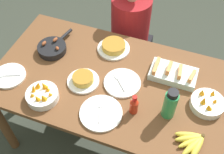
# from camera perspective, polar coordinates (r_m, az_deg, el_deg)

# --- Properties ---
(ground_plane) EXTENTS (14.00, 14.00, 0.00)m
(ground_plane) POSITION_cam_1_polar(r_m,az_deg,el_deg) (2.52, -0.00, -11.57)
(ground_plane) COLOR #383D33
(dining_table) EXTENTS (1.61, 0.89, 0.77)m
(dining_table) POSITION_cam_1_polar(r_m,az_deg,el_deg) (1.96, -0.00, -2.48)
(dining_table) COLOR brown
(dining_table) RESTS_ON ground_plane
(banana_bunch) EXTENTS (0.18, 0.19, 0.04)m
(banana_bunch) POSITION_cam_1_polar(r_m,az_deg,el_deg) (1.67, 16.01, -12.55)
(banana_bunch) COLOR gold
(banana_bunch) RESTS_ON dining_table
(melon_tray) EXTENTS (0.31, 0.18, 0.09)m
(melon_tray) POSITION_cam_1_polar(r_m,az_deg,el_deg) (1.91, 12.29, 0.70)
(melon_tray) COLOR silver
(melon_tray) RESTS_ON dining_table
(skillet) EXTENTS (0.21, 0.33, 0.08)m
(skillet) POSITION_cam_1_polar(r_m,az_deg,el_deg) (2.08, -12.00, 5.80)
(skillet) COLOR black
(skillet) RESTS_ON dining_table
(frittata_plate_center) EXTENTS (0.24, 0.24, 0.06)m
(frittata_plate_center) POSITION_cam_1_polar(r_m,az_deg,el_deg) (2.05, 0.33, 6.14)
(frittata_plate_center) COLOR white
(frittata_plate_center) RESTS_ON dining_table
(frittata_plate_side) EXTENTS (0.21, 0.21, 0.06)m
(frittata_plate_side) POSITION_cam_1_polar(r_m,az_deg,el_deg) (1.86, -5.90, -0.54)
(frittata_plate_side) COLOR white
(frittata_plate_side) RESTS_ON dining_table
(empty_plate_near_front) EXTENTS (0.26, 0.26, 0.02)m
(empty_plate_near_front) POSITION_cam_1_polar(r_m,az_deg,el_deg) (1.72, -2.26, -7.33)
(empty_plate_near_front) COLOR white
(empty_plate_near_front) RESTS_ON dining_table
(empty_plate_far_left) EXTENTS (0.24, 0.24, 0.02)m
(empty_plate_far_left) POSITION_cam_1_polar(r_m,az_deg,el_deg) (1.85, 2.09, -1.20)
(empty_plate_far_left) COLOR white
(empty_plate_far_left) RESTS_ON dining_table
(empty_plate_far_right) EXTENTS (0.22, 0.22, 0.02)m
(empty_plate_far_right) POSITION_cam_1_polar(r_m,az_deg,el_deg) (2.01, -20.15, 0.24)
(empty_plate_far_right) COLOR white
(empty_plate_far_right) RESTS_ON dining_table
(fruit_bowl_mango) EXTENTS (0.20, 0.20, 0.11)m
(fruit_bowl_mango) POSITION_cam_1_polar(r_m,az_deg,el_deg) (1.81, -14.00, -3.55)
(fruit_bowl_mango) COLOR white
(fruit_bowl_mango) RESTS_ON dining_table
(fruit_bowl_citrus) EXTENTS (0.21, 0.21, 0.10)m
(fruit_bowl_citrus) POSITION_cam_1_polar(r_m,az_deg,el_deg) (1.82, 18.77, -5.04)
(fruit_bowl_citrus) COLOR white
(fruit_bowl_citrus) RESTS_ON dining_table
(water_bottle) EXTENTS (0.08, 0.08, 0.23)m
(water_bottle) POSITION_cam_1_polar(r_m,az_deg,el_deg) (1.67, 11.71, -5.41)
(water_bottle) COLOR #2D9351
(water_bottle) RESTS_ON dining_table
(hot_sauce_bottle) EXTENTS (0.05, 0.05, 0.15)m
(hot_sauce_bottle) POSITION_cam_1_polar(r_m,az_deg,el_deg) (1.68, 4.50, -5.73)
(hot_sauce_bottle) COLOR #B72814
(hot_sauce_bottle) RESTS_ON dining_table
(person_figure) EXTENTS (0.36, 0.36, 1.17)m
(person_figure) POSITION_cam_1_polar(r_m,az_deg,el_deg) (2.55, 3.52, 7.16)
(person_figure) COLOR black
(person_figure) RESTS_ON ground_plane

